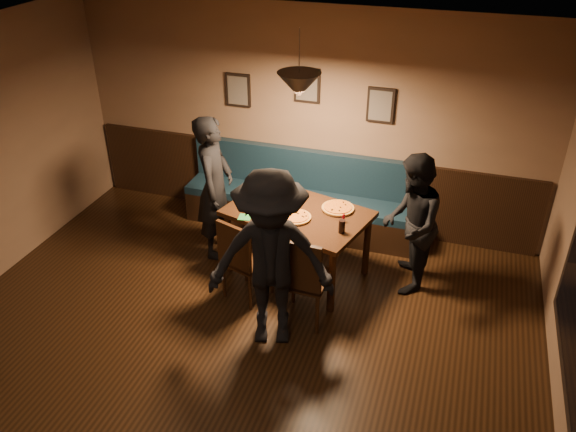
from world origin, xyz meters
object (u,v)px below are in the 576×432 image
object	(u,v)px
chair_near_right	(305,276)
tabasco_bottle	(344,217)
diner_left	(215,187)
diner_right	(411,224)
soda_glass	(342,226)
diner_front	(271,261)
booth_bench	(300,194)
dining_table	(297,242)
chair_near_left	(247,258)

from	to	relation	value
chair_near_right	tabasco_bottle	world-z (taller)	chair_near_right
diner_left	diner_right	size ratio (longest dim) A/B	1.10
chair_near_right	soda_glass	size ratio (longest dim) A/B	7.11
diner_front	soda_glass	distance (m)	0.99
booth_bench	diner_right	distance (m)	1.72
dining_table	chair_near_left	xyz separation A→B (m)	(-0.39, -0.58, 0.08)
dining_table	tabasco_bottle	world-z (taller)	tabasco_bottle
dining_table	chair_near_right	world-z (taller)	chair_near_right
booth_bench	dining_table	bearing A→B (deg)	-74.33
diner_left	tabasco_bottle	distance (m)	1.60
diner_right	soda_glass	distance (m)	0.79
dining_table	soda_glass	world-z (taller)	soda_glass
diner_right	soda_glass	size ratio (longest dim) A/B	10.76
chair_near_right	soda_glass	xyz separation A→B (m)	(0.25, 0.48, 0.36)
dining_table	diner_front	bearing A→B (deg)	-70.47
diner_left	booth_bench	bearing A→B (deg)	-52.61
booth_bench	chair_near_right	xyz separation A→B (m)	(0.58, -1.70, 0.03)
dining_table	diner_right	distance (m)	1.30
diner_front	soda_glass	size ratio (longest dim) A/B	12.54
tabasco_bottle	booth_bench	bearing A→B (deg)	128.37
diner_left	soda_glass	size ratio (longest dim) A/B	11.87
chair_near_left	diner_front	xyz separation A→B (m)	(0.48, -0.57, 0.44)
soda_glass	diner_right	bearing A→B (deg)	32.29
diner_front	soda_glass	bearing A→B (deg)	45.78
diner_right	tabasco_bottle	xyz separation A→B (m)	(-0.69, -0.21, 0.08)
chair_near_right	tabasco_bottle	bearing A→B (deg)	75.15
dining_table	chair_near_right	distance (m)	0.83
chair_near_left	soda_glass	distance (m)	1.07
booth_bench	diner_front	xyz separation A→B (m)	(0.36, -2.09, 0.43)
booth_bench	tabasco_bottle	bearing A→B (deg)	-51.63
chair_near_left	tabasco_bottle	xyz separation A→B (m)	(0.92, 0.52, 0.38)
dining_table	tabasco_bottle	bearing A→B (deg)	7.98
chair_near_left	diner_front	bearing A→B (deg)	-31.21
dining_table	tabasco_bottle	distance (m)	0.71
booth_bench	dining_table	xyz separation A→B (m)	(0.26, -0.94, -0.09)
dining_table	tabasco_bottle	size ratio (longest dim) A/B	12.99
booth_bench	soda_glass	bearing A→B (deg)	-55.85
dining_table	diner_right	xyz separation A→B (m)	(1.23, 0.14, 0.39)
diner_left	diner_right	distance (m)	2.29
chair_near_left	soda_glass	bearing A→B (deg)	36.35
booth_bench	diner_left	world-z (taller)	diner_left
booth_bench	tabasco_bottle	distance (m)	1.34
chair_near_left	chair_near_right	bearing A→B (deg)	4.59
booth_bench	chair_near_right	distance (m)	1.80
diner_front	tabasco_bottle	world-z (taller)	diner_front
booth_bench	soda_glass	distance (m)	1.53
diner_right	soda_glass	world-z (taller)	diner_right
tabasco_bottle	chair_near_left	bearing A→B (deg)	-150.76
diner_right	dining_table	bearing A→B (deg)	-89.40
booth_bench	diner_front	size ratio (longest dim) A/B	1.62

